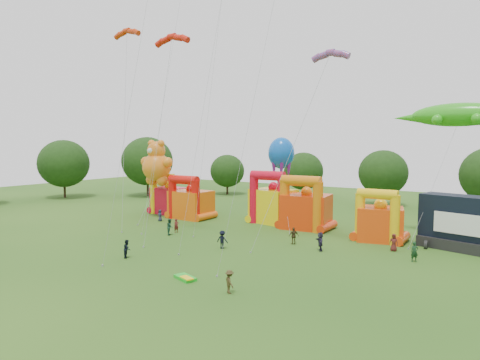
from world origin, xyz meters
The scene contains 24 objects.
ground centered at (0.00, 0.00, 0.00)m, with size 160.00×160.00×0.00m, color #204C15.
tree_ring centered at (-1.14, 0.60, 6.26)m, with size 120.17×122.23×12.07m.
bouncy_castle_0 centered at (-17.67, 27.67, 2.38)m, with size 5.45×4.63×6.26m.
bouncy_castle_1 centered at (-12.19, 26.17, 2.37)m, with size 5.64×4.61×6.26m.
bouncy_castle_2 centered at (-0.56, 29.46, 2.69)m, with size 6.21×5.39×7.12m.
bouncy_castle_3 centered at (4.85, 28.22, 2.57)m, with size 6.20×5.21×6.80m.
bouncy_castle_4 centered at (14.57, 26.30, 2.24)m, with size 5.54×4.86×5.86m.
stage_trailer centered at (23.02, 26.88, 2.67)m, with size 9.30×5.37×5.53m.
teddy_bear_kite centered at (-16.55, 23.18, 5.10)m, with size 5.81×8.74×11.35m.
gecko_kite centered at (19.97, 29.40, 8.10)m, with size 12.90×10.77×15.38m.
octopus_kite centered at (1.60, 28.86, 4.30)m, with size 7.50×10.29×11.67m.
parafoil_kites centered at (-2.84, 16.86, 11.39)m, with size 31.57×11.95×26.55m.
diamond_kites centered at (-1.53, 13.72, 16.31)m, with size 19.60×20.06×42.74m.
folded_kite_bundle centered at (5.35, 4.40, 0.14)m, with size 2.22×1.62×0.31m.
spectator_0 centered at (-14.17, 22.13, 0.80)m, with size 0.78×0.51×1.60m, color #212638.
spectator_1 centered at (-7.20, 17.60, 0.83)m, with size 0.61×0.40×1.67m, color maroon.
spectator_2 centered at (-6.93, 16.18, 0.95)m, with size 0.93×0.72×1.91m, color #1A432E.
spectator_3 centered at (2.03, 14.15, 0.93)m, with size 1.20×0.69×1.86m, color black.
spectator_4 centered at (7.35, 19.79, 0.91)m, with size 1.06×0.44×1.81m, color #3C3018.
spectator_5 centered at (10.78, 18.73, 0.94)m, with size 1.75×0.56×1.89m, color #28233B.
spectator_6 centered at (16.98, 22.60, 0.88)m, with size 0.86×0.56×1.75m, color #551C18.
spectator_7 centered at (19.50, 19.62, 0.92)m, with size 0.67×0.44×1.85m, color #16371C.
spectator_8 centered at (-3.43, 6.40, 0.86)m, with size 0.83×0.65×1.72m, color black.
spectator_9 centered at (10.05, 3.70, 0.86)m, with size 1.11×0.64×1.71m, color #3D3218.
Camera 1 is at (26.86, -20.89, 10.70)m, focal length 32.00 mm.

